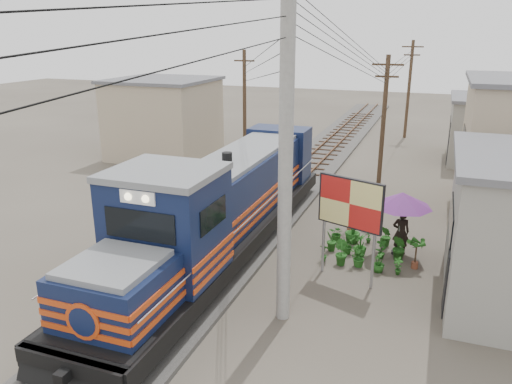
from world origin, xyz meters
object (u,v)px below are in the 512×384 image
at_px(vendor, 401,232).
at_px(market_umbrella, 402,200).
at_px(locomotive, 221,209).
at_px(billboard, 350,206).

bearing_deg(vendor, market_umbrella, 37.76).
bearing_deg(locomotive, vendor, 20.68).
bearing_deg(locomotive, billboard, -4.76).
distance_m(billboard, vendor, 3.67).
xyz_separation_m(billboard, vendor, (1.53, 2.80, -1.80)).
bearing_deg(billboard, market_umbrella, 81.19).
distance_m(locomotive, billboard, 4.92).
height_order(locomotive, market_umbrella, locomotive).
bearing_deg(vendor, locomotive, 6.52).
bearing_deg(market_umbrella, billboard, -118.40).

